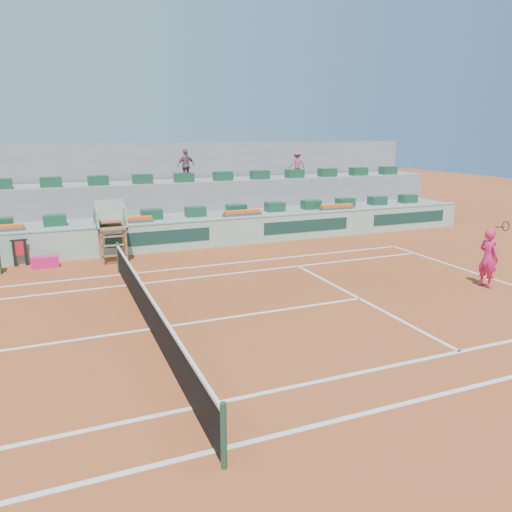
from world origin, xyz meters
The scene contains 16 objects.
ground centered at (0.00, 0.00, 0.00)m, with size 90.00×90.00×0.00m, color #91401C.
seating_tier_lower centered at (0.00, 10.70, 0.60)m, with size 36.00×4.00×1.20m, color gray.
seating_tier_upper centered at (0.00, 12.30, 1.30)m, with size 36.00×2.40×2.60m, color gray.
stadium_back_wall centered at (0.00, 13.90, 2.20)m, with size 36.00×0.40×4.40m, color gray.
player_bag centered at (-2.49, 7.58, 0.22)m, with size 0.97×0.43×0.43m, color #DC1C69.
spectator_mid centered at (4.14, 11.73, 3.38)m, with size 0.92×0.38×1.57m, color #79505B.
spectator_right centered at (10.28, 11.97, 3.30)m, with size 0.90×0.52×1.40m, color #9D4E61.
court_lines centered at (0.00, 0.00, 0.01)m, with size 23.89×11.09×0.01m.
tennis_net centered at (0.00, 0.00, 0.53)m, with size 0.10×11.97×1.10m.
advertising_hoarding centered at (0.02, 8.50, 0.63)m, with size 36.00×0.34×1.26m.
umpire_chair centered at (0.00, 7.50, 1.54)m, with size 1.10×0.90×2.40m.
seat_row_lower centered at (0.00, 9.80, 1.42)m, with size 32.90×0.60×0.44m.
seat_row_upper centered at (0.00, 11.70, 2.82)m, with size 32.90×0.60×0.44m.
flower_planters centered at (-1.50, 9.00, 1.33)m, with size 26.80×0.36×0.28m.
towel_rack centered at (-3.34, 8.19, 0.60)m, with size 0.60×0.10×1.03m.
tennis_player centered at (10.94, -0.54, 0.97)m, with size 0.49×0.92×2.28m.
Camera 1 is at (-2.06, -12.20, 4.96)m, focal length 35.00 mm.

